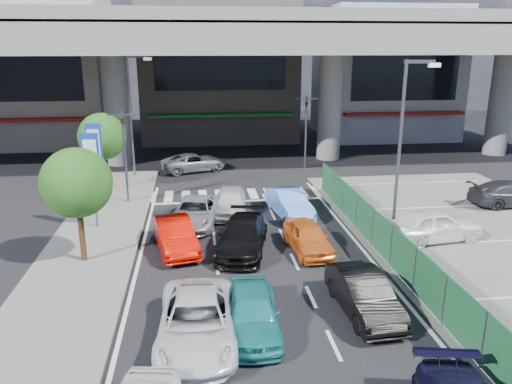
{
  "coord_description": "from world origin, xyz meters",
  "views": [
    {
      "loc": [
        -2.26,
        -15.58,
        8.6
      ],
      "look_at": [
        0.43,
        6.64,
        1.99
      ],
      "focal_mm": 35.0,
      "sensor_mm": 36.0,
      "label": 1
    }
  ],
  "objects": [
    {
      "name": "ground",
      "position": [
        0.0,
        0.0,
        0.0
      ],
      "size": [
        120.0,
        120.0,
        0.0
      ],
      "primitive_type": "plane",
      "color": "black",
      "rests_on": "ground"
    },
    {
      "name": "sidewalk_left",
      "position": [
        -7.0,
        4.0,
        0.06
      ],
      "size": [
        4.0,
        30.0,
        0.12
      ],
      "primitive_type": "cube",
      "color": "#5B5B59",
      "rests_on": "ground"
    },
    {
      "name": "fence_run",
      "position": [
        5.3,
        1.0,
        0.9
      ],
      "size": [
        0.16,
        22.0,
        1.8
      ],
      "primitive_type": null,
      "color": "#1F5B34",
      "rests_on": "ground"
    },
    {
      "name": "expressway",
      "position": [
        0.0,
        22.0,
        8.76
      ],
      "size": [
        64.0,
        14.0,
        10.75
      ],
      "color": "slate",
      "rests_on": "ground"
    },
    {
      "name": "building_west",
      "position": [
        -16.0,
        31.97,
        6.49
      ],
      "size": [
        12.0,
        10.9,
        13.0
      ],
      "color": "#9E957F",
      "rests_on": "ground"
    },
    {
      "name": "building_center",
      "position": [
        0.0,
        32.97,
        7.49
      ],
      "size": [
        14.0,
        10.9,
        15.0
      ],
      "color": "gray",
      "rests_on": "ground"
    },
    {
      "name": "building_east",
      "position": [
        16.0,
        31.97,
        5.99
      ],
      "size": [
        12.0,
        10.9,
        12.0
      ],
      "color": "gray",
      "rests_on": "ground"
    },
    {
      "name": "traffic_light_left",
      "position": [
        -6.2,
        12.0,
        3.94
      ],
      "size": [
        1.6,
        1.24,
        5.2
      ],
      "color": "#595B60",
      "rests_on": "ground"
    },
    {
      "name": "traffic_light_right",
      "position": [
        5.5,
        19.0,
        3.94
      ],
      "size": [
        1.6,
        1.24,
        5.2
      ],
      "color": "#595B60",
      "rests_on": "ground"
    },
    {
      "name": "street_lamp_right",
      "position": [
        7.17,
        6.0,
        4.77
      ],
      "size": [
        1.65,
        0.22,
        8.0
      ],
      "color": "#595B60",
      "rests_on": "ground"
    },
    {
      "name": "street_lamp_left",
      "position": [
        -6.33,
        18.0,
        4.77
      ],
      "size": [
        1.65,
        0.22,
        8.0
      ],
      "color": "#595B60",
      "rests_on": "ground"
    },
    {
      "name": "signboard_near",
      "position": [
        -7.2,
        7.99,
        3.06
      ],
      "size": [
        0.8,
        0.14,
        4.7
      ],
      "color": "#595B60",
      "rests_on": "ground"
    },
    {
      "name": "signboard_far",
      "position": [
        -7.6,
        10.99,
        3.06
      ],
      "size": [
        0.8,
        0.14,
        4.7
      ],
      "color": "#595B60",
      "rests_on": "ground"
    },
    {
      "name": "tree_near",
      "position": [
        -7.0,
        4.0,
        3.39
      ],
      "size": [
        2.8,
        2.8,
        4.8
      ],
      "color": "#382314",
      "rests_on": "ground"
    },
    {
      "name": "tree_far",
      "position": [
        -7.8,
        14.5,
        3.39
      ],
      "size": [
        2.8,
        2.8,
        4.8
      ],
      "color": "#382314",
      "rests_on": "ground"
    },
    {
      "name": "sedan_white_mid_left",
      "position": [
        -2.43,
        -2.31,
        0.69
      ],
      "size": [
        2.45,
        5.04,
        1.38
      ],
      "primitive_type": "imported",
      "rotation": [
        0.0,
        0.0,
        -0.03
      ],
      "color": "white",
      "rests_on": "ground"
    },
    {
      "name": "taxi_teal_mid",
      "position": [
        -0.72,
        -1.94,
        0.69
      ],
      "size": [
        1.8,
        4.1,
        1.38
      ],
      "primitive_type": "imported",
      "rotation": [
        0.0,
        0.0,
        -0.04
      ],
      "color": "teal",
      "rests_on": "ground"
    },
    {
      "name": "hatch_black_mid_right",
      "position": [
        3.07,
        -1.27,
        0.68
      ],
      "size": [
        1.68,
        4.2,
        1.36
      ],
      "primitive_type": "imported",
      "rotation": [
        0.0,
        0.0,
        0.06
      ],
      "color": "black",
      "rests_on": "ground"
    },
    {
      "name": "taxi_orange_left",
      "position": [
        -3.34,
        4.88,
        0.69
      ],
      "size": [
        2.32,
        4.4,
        1.38
      ],
      "primitive_type": "imported",
      "rotation": [
        0.0,
        0.0,
        0.21
      ],
      "color": "#BA0900",
      "rests_on": "ground"
    },
    {
      "name": "sedan_black_mid",
      "position": [
        -0.44,
        4.39,
        0.69
      ],
      "size": [
        2.9,
        5.06,
        1.38
      ],
      "primitive_type": "imported",
      "rotation": [
        0.0,
        0.0,
        -0.21
      ],
      "color": "black",
      "rests_on": "ground"
    },
    {
      "name": "taxi_orange_right",
      "position": [
        2.38,
        4.07,
        0.64
      ],
      "size": [
        1.83,
        3.86,
        1.27
      ],
      "primitive_type": "imported",
      "rotation": [
        0.0,
        0.0,
        0.09
      ],
      "color": "orange",
      "rests_on": "ground"
    },
    {
      "name": "wagon_silver_front_left",
      "position": [
        -2.43,
        8.01,
        0.65
      ],
      "size": [
        2.99,
        4.97,
        1.29
      ],
      "primitive_type": "imported",
      "rotation": [
        0.0,
        0.0,
        -0.19
      ],
      "color": "#ABAEB2",
      "rests_on": "ground"
    },
    {
      "name": "sedan_white_front_mid",
      "position": [
        -0.59,
        9.38,
        0.69
      ],
      "size": [
        2.03,
        4.19,
        1.38
      ],
      "primitive_type": "imported",
      "rotation": [
        0.0,
        0.0,
        -0.1
      ],
      "color": "silver",
      "rests_on": "ground"
    },
    {
      "name": "kei_truck_front_right",
      "position": [
        2.45,
        8.86,
        0.69
      ],
      "size": [
        2.09,
        4.36,
        1.38
      ],
      "primitive_type": "imported",
      "rotation": [
        0.0,
        0.0,
        0.15
      ],
      "color": "#598CED",
      "rests_on": "ground"
    },
    {
      "name": "crossing_wagon_silver",
      "position": [
        -2.47,
        19.12,
        0.63
      ],
      "size": [
        4.96,
        3.43,
        1.26
      ],
      "primitive_type": "imported",
      "rotation": [
        0.0,
        0.0,
        1.9
      ],
      "color": "gray",
      "rests_on": "ground"
    },
    {
      "name": "parked_sedan_white",
      "position": [
        8.25,
        4.45,
        0.81
      ],
      "size": [
        4.63,
        2.38,
        1.51
      ],
      "primitive_type": "imported",
      "rotation": [
        0.0,
        0.0,
        1.71
      ],
      "color": "white",
      "rests_on": "parking_lot"
    },
    {
      "name": "parked_sedan_dgrey",
      "position": [
        14.91,
        8.86,
        0.74
      ],
      "size": [
        4.72,
        2.0,
        1.36
      ],
      "primitive_type": "imported",
      "rotation": [
        0.0,
        0.0,
        1.59
      ],
      "color": "#2C2C31",
      "rests_on": "parking_lot"
    },
    {
      "name": "traffic_cone",
      "position": [
        5.6,
        5.72,
        0.45
      ],
      "size": [
        0.47,
        0.47,
        0.78
      ],
      "primitive_type": "cone",
      "rotation": [
        0.0,
        0.0,
        0.19
      ],
      "color": "#F1460D",
      "rests_on": "parking_lot"
    }
  ]
}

